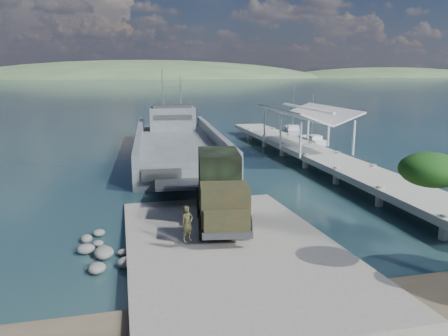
# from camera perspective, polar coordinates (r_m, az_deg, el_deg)

# --- Properties ---
(ground) EXTENTS (1400.00, 1400.00, 0.00)m
(ground) POSITION_cam_1_polar(r_m,az_deg,el_deg) (22.84, 0.21, -9.92)
(ground) COLOR #1B3842
(ground) RESTS_ON ground
(boat_ramp) EXTENTS (10.00, 18.00, 0.50)m
(boat_ramp) POSITION_cam_1_polar(r_m,az_deg,el_deg) (21.85, 0.83, -10.29)
(boat_ramp) COLOR gray
(boat_ramp) RESTS_ON ground
(shoreline_rocks) EXTENTS (3.20, 5.60, 0.90)m
(shoreline_rocks) POSITION_cam_1_polar(r_m,az_deg,el_deg) (22.80, -15.70, -10.46)
(shoreline_rocks) COLOR #5F5F5C
(shoreline_rocks) RESTS_ON ground
(distant_headlands) EXTENTS (1000.00, 240.00, 48.00)m
(distant_headlands) POSITION_cam_1_polar(r_m,az_deg,el_deg) (583.18, -8.06, 11.56)
(distant_headlands) COLOR #405B39
(distant_headlands) RESTS_ON ground
(pier) EXTENTS (6.40, 44.00, 6.10)m
(pier) POSITION_cam_1_polar(r_m,az_deg,el_deg) (43.77, 11.10, 2.93)
(pier) COLOR #A3A399
(pier) RESTS_ON ground
(landing_craft) EXTENTS (10.09, 33.00, 9.68)m
(landing_craft) POSITION_cam_1_polar(r_m,az_deg,el_deg) (46.09, -6.11, 2.55)
(landing_craft) COLOR #4E545C
(landing_craft) RESTS_ON ground
(military_truck) EXTENTS (3.58, 8.20, 3.68)m
(military_truck) POSITION_cam_1_polar(r_m,az_deg,el_deg) (24.37, -0.45, -2.68)
(military_truck) COLOR black
(military_truck) RESTS_ON boat_ramp
(soldier) EXTENTS (0.75, 0.66, 1.73)m
(soldier) POSITION_cam_1_polar(r_m,az_deg,el_deg) (20.77, -4.81, -8.27)
(soldier) COLOR #1D301B
(soldier) RESTS_ON boat_ramp
(sailboat_near) EXTENTS (1.56, 5.18, 6.29)m
(sailboat_near) POSITION_cam_1_polar(r_m,az_deg,el_deg) (55.22, 11.40, 3.55)
(sailboat_near) COLOR silver
(sailboat_near) RESTS_ON ground
(sailboat_far) EXTENTS (3.33, 6.17, 7.22)m
(sailboat_far) POSITION_cam_1_polar(r_m,az_deg,el_deg) (63.60, 8.94, 4.85)
(sailboat_far) COLOR silver
(sailboat_far) RESTS_ON ground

